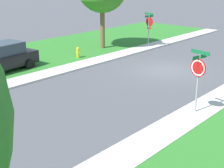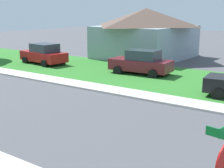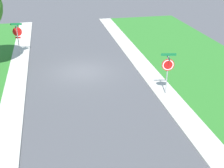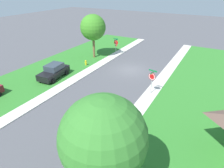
{
  "view_description": "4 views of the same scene",
  "coord_description": "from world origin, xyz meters",
  "px_view_note": "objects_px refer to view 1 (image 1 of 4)",
  "views": [
    {
      "loc": [
        -10.71,
        16.88,
        5.73
      ],
      "look_at": [
        -2.12,
        7.37,
        1.4
      ],
      "focal_mm": 52.74,
      "sensor_mm": 36.0,
      "label": 1
    },
    {
      "loc": [
        -9.69,
        3.65,
        4.5
      ],
      "look_at": [
        1.18,
        11.28,
        1.4
      ],
      "focal_mm": 51.47,
      "sensor_mm": 36.0,
      "label": 2
    },
    {
      "loc": [
        2.25,
        21.09,
        8.87
      ],
      "look_at": [
        -1.06,
        5.49,
        1.4
      ],
      "focal_mm": 49.41,
      "sensor_mm": 36.0,
      "label": 3
    },
    {
      "loc": [
        -9.9,
        22.53,
        10.51
      ],
      "look_at": [
        -1.26,
        7.26,
        1.4
      ],
      "focal_mm": 31.02,
      "sensor_mm": 36.0,
      "label": 4
    }
  ],
  "objects_px": {
    "stop_sign_far_corner": "(198,72)",
    "fire_hydrant": "(78,53)",
    "stop_sign_near_corner": "(149,24)",
    "car_black_kerbside_mid": "(3,58)"
  },
  "relations": [
    {
      "from": "stop_sign_near_corner",
      "to": "stop_sign_far_corner",
      "type": "xyz_separation_m",
      "value": [
        -9.39,
        9.53,
        0.01
      ]
    },
    {
      "from": "stop_sign_near_corner",
      "to": "fire_hydrant",
      "type": "relative_size",
      "value": 3.34
    },
    {
      "from": "stop_sign_near_corner",
      "to": "fire_hydrant",
      "type": "bearing_deg",
      "value": 77.32
    },
    {
      "from": "stop_sign_far_corner",
      "to": "car_black_kerbside_mid",
      "type": "bearing_deg",
      "value": 10.0
    },
    {
      "from": "car_black_kerbside_mid",
      "to": "fire_hydrant",
      "type": "height_order",
      "value": "car_black_kerbside_mid"
    },
    {
      "from": "stop_sign_near_corner",
      "to": "fire_hydrant",
      "type": "height_order",
      "value": "stop_sign_near_corner"
    },
    {
      "from": "stop_sign_near_corner",
      "to": "stop_sign_far_corner",
      "type": "bearing_deg",
      "value": 134.58
    },
    {
      "from": "car_black_kerbside_mid",
      "to": "stop_sign_near_corner",
      "type": "bearing_deg",
      "value": -101.88
    },
    {
      "from": "fire_hydrant",
      "to": "stop_sign_near_corner",
      "type": "bearing_deg",
      "value": -102.68
    },
    {
      "from": "stop_sign_far_corner",
      "to": "fire_hydrant",
      "type": "bearing_deg",
      "value": -16.13
    }
  ]
}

